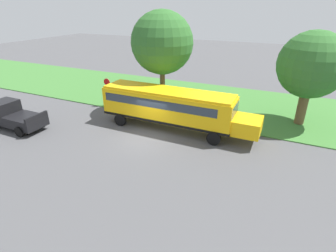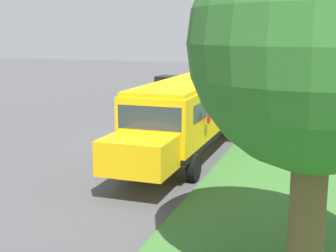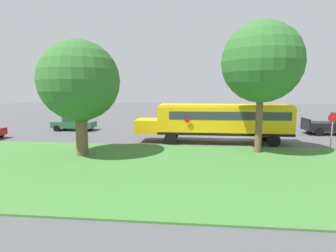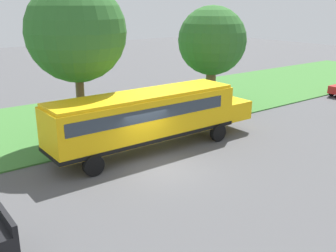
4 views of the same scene
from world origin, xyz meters
The scene contains 6 objects.
ground_plane centered at (0.00, 0.00, 0.00)m, with size 120.00×120.00×0.00m, color #4C4C4F.
school_bus centered at (-2.46, 1.03, 1.92)m, with size 2.85×12.42×3.16m.
pickup_truck centered at (2.70, -10.72, 1.07)m, with size 2.28×5.40×2.10m.
oak_tree_beside_bus centered at (-5.79, -1.16, 6.08)m, with size 5.33×5.33×8.81m.
oak_tree_roadside_mid centered at (-7.72, 10.39, 4.84)m, with size 5.12×5.12×7.48m.
stop_sign centered at (-4.60, -6.64, 1.74)m, with size 0.08×0.68×2.74m.
Camera 2 is at (-8.02, 20.10, 5.13)m, focal length 50.00 mm.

